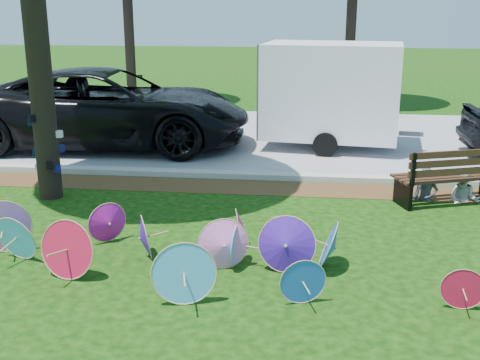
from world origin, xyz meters
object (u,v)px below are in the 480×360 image
object	(u,v)px
person_right	(466,172)
park_bench	(447,175)
parasol_pile	(178,244)
person_left	(428,169)
black_van	(109,108)
cargo_trailer	(332,90)

from	to	relation	value
person_right	park_bench	bearing A→B (deg)	-149.11
parasol_pile	person_left	world-z (taller)	person_left
parasol_pile	black_van	size ratio (longest dim) A/B	0.99
cargo_trailer	parasol_pile	bearing A→B (deg)	-99.26
black_van	person_right	size ratio (longest dim) A/B	6.20
cargo_trailer	park_bench	xyz separation A→B (m)	(2.05, -4.30, -0.94)
parasol_pile	person_right	world-z (taller)	person_right
black_van	cargo_trailer	world-z (taller)	cargo_trailer
park_bench	cargo_trailer	bearing A→B (deg)	95.96
person_left	person_right	distance (m)	0.70
person_left	person_right	size ratio (longest dim) A/B	1.05
person_left	person_right	world-z (taller)	person_left
parasol_pile	cargo_trailer	world-z (taller)	cargo_trailer
person_left	black_van	bearing A→B (deg)	162.67
black_van	park_bench	world-z (taller)	black_van
black_van	person_left	bearing A→B (deg)	-119.43
black_van	person_left	xyz separation A→B (m)	(7.39, -3.72, -0.39)
parasol_pile	person_left	size ratio (longest dim) A/B	5.80
park_bench	person_right	world-z (taller)	person_right
parasol_pile	person_right	size ratio (longest dim) A/B	6.11
cargo_trailer	person_left	size ratio (longest dim) A/B	2.73
cargo_trailer	person_left	world-z (taller)	cargo_trailer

